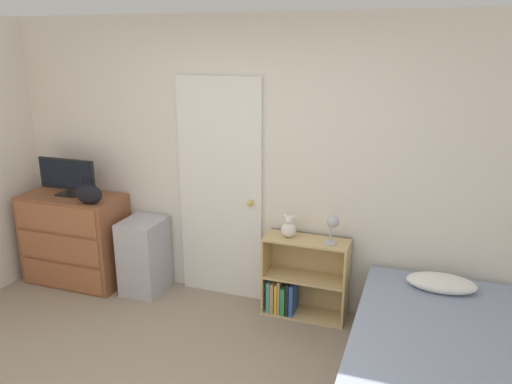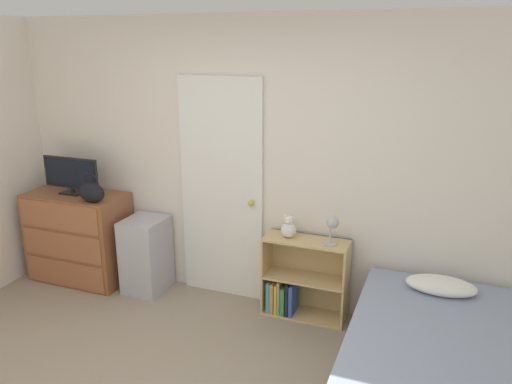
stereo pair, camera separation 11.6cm
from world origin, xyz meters
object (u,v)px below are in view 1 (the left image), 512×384
Objects in this scene: teddy_bear at (289,227)px; handbag at (89,193)px; tv at (67,176)px; bed at (437,370)px; storage_bin at (144,256)px; dresser at (75,239)px; bookshelf at (298,283)px; desk_lamp at (333,224)px.

handbag is at bearing -171.91° from teddy_bear.
tv reaches higher than bed.
tv is at bearing -177.91° from storage_bin.
teddy_bear is (2.15, 0.11, 0.35)m from dresser.
tv is 0.41m from handbag.
teddy_bear reaches higher than bed.
dresser is at bearing -22.97° from tv.
bed is (3.40, -0.70, -0.19)m from dresser.
dresser is at bearing 155.99° from handbag.
handbag is (0.33, -0.15, 0.55)m from dresser.
storage_bin is at bearing 24.27° from handbag.
dresser is 1.37× the size of storage_bin.
desk_lamp reaches higher than bookshelf.
storage_bin is at bearing 164.33° from bed.
tv reaches higher than bookshelf.
dresser is 0.66m from handbag.
tv is (-0.03, 0.01, 0.64)m from dresser.
desk_lamp is at bearing 1.29° from tv.
bookshelf is at bearing 170.42° from desk_lamp.
tv is 2.20m from teddy_bear.
teddy_bear reaches higher than bookshelf.
handbag reaches higher than teddy_bear.
tv reaches higher than handbag.
desk_lamp is at bearing -6.14° from teddy_bear.
handbag is 0.39× the size of storage_bin.
storage_bin is 1.47m from teddy_bear.
bed is at bearing -41.64° from desk_lamp.
tv is at bearing -177.41° from teddy_bear.
storage_bin is (0.42, 0.19, -0.63)m from handbag.
handbag is 2.21m from desk_lamp.
desk_lamp is (1.78, 0.03, 0.53)m from storage_bin.
bed is at bearing -11.78° from tv.
tv reaches higher than teddy_bear.
teddy_bear is (2.18, 0.10, -0.28)m from tv.
tv is 3.60m from bed.
dresser is at bearing -176.98° from bookshelf.
dresser is at bearing -176.95° from storage_bin.
dresser is 0.64m from tv.
bookshelf is at bearing 7.96° from handbag.
handbag is 0.39× the size of bookshelf.
tv is at bearing -177.31° from bookshelf.
handbag is at bearing -155.73° from storage_bin.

